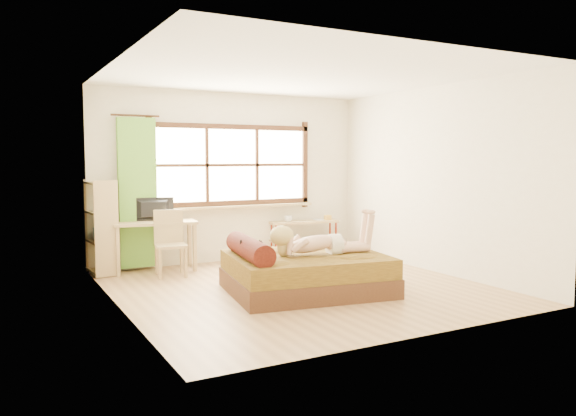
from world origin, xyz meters
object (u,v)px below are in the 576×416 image
kitten (250,249)px  bookshelf (101,227)px  pipe_shelf (304,230)px  woman (319,232)px  desk (155,228)px  chair (170,239)px  bed (303,272)px

kitten → bookshelf: bearing=129.6°
bookshelf → pipe_shelf: bearing=-5.0°
woman → pipe_shelf: size_ratio=1.08×
desk → chair: bearing=-64.9°
bed → chair: 2.15m
woman → bookshelf: 3.23m
woman → chair: 2.31m
bed → chair: size_ratio=2.26×
chair → desk: bearing=115.1°
woman → pipe_shelf: 2.62m
desk → chair: 0.40m
chair → pipe_shelf: (2.49, 0.48, -0.08)m
bed → chair: (-1.15, 1.80, 0.26)m
chair → bookshelf: bookshelf is taller
woman → desk: 2.66m
bed → desk: size_ratio=1.68×
kitten → bed: bearing=1.0°
kitten → desk: desk is taller
woman → desk: size_ratio=1.06×
bed → woman: (0.20, -0.06, 0.50)m
bed → kitten: (-0.67, 0.09, 0.33)m
bed → kitten: bearing=-179.0°
pipe_shelf → kitten: bearing=-125.1°
woman → bookshelf: (-2.19, 2.37, -0.07)m
bed → bookshelf: bearing=139.6°
bed → bookshelf: (-1.99, 2.31, 0.43)m
desk → bookshelf: bearing=176.5°
woman → pipe_shelf: (1.14, 2.34, -0.31)m
desk → pipe_shelf: desk is taller
woman → pipe_shelf: woman is taller
desk → chair: chair is taller
desk → pipe_shelf: (2.60, 0.12, -0.20)m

